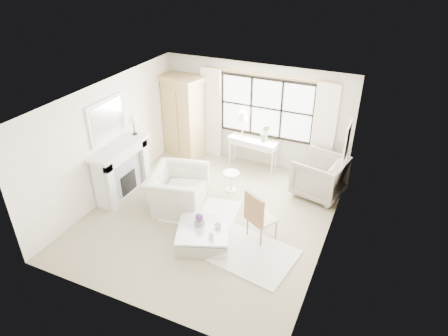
{
  "coord_description": "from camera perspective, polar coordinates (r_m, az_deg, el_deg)",
  "views": [
    {
      "loc": [
        3.22,
        -6.33,
        5.28
      ],
      "look_at": [
        0.27,
        0.2,
        1.17
      ],
      "focal_mm": 32.0,
      "sensor_mm": 36.0,
      "label": 1
    }
  ],
  "objects": [
    {
      "name": "mantel_lamp",
      "position": [
        9.59,
        -12.87,
        6.84
      ],
      "size": [
        0.22,
        0.22,
        0.51
      ],
      "color": "black",
      "rests_on": "fireplace"
    },
    {
      "name": "fireplace",
      "position": [
        9.58,
        -14.53,
        -0.15
      ],
      "size": [
        0.58,
        1.66,
        1.26
      ],
      "color": "silver",
      "rests_on": "ground"
    },
    {
      "name": "mirror_glass",
      "position": [
        9.17,
        -16.3,
        6.54
      ],
      "size": [
        0.02,
        1.0,
        0.8
      ],
      "primitive_type": "cube",
      "color": "silver",
      "rests_on": "wall_left"
    },
    {
      "name": "planter_flowers",
      "position": [
        7.87,
        -3.57,
        -7.01
      ],
      "size": [
        0.16,
        0.16,
        0.16
      ],
      "primitive_type": "sphere",
      "color": "#532D70",
      "rests_on": "planter_box"
    },
    {
      "name": "armoire",
      "position": [
        10.93,
        -5.85,
        7.41
      ],
      "size": [
        1.25,
        0.94,
        2.24
      ],
      "rotation": [
        0.0,
        0.0,
        -0.23
      ],
      "color": "tan",
      "rests_on": "floor"
    },
    {
      "name": "curtain_rod",
      "position": [
        9.87,
        6.21,
        13.11
      ],
      "size": [
        3.3,
        0.04,
        0.04
      ],
      "primitive_type": "cylinder",
      "rotation": [
        0.0,
        1.57,
        0.0
      ],
      "color": "gold",
      "rests_on": "wall_back"
    },
    {
      "name": "coffee_vase",
      "position": [
        7.87,
        -0.86,
        -8.03
      ],
      "size": [
        0.17,
        0.17,
        0.15
      ],
      "primitive_type": "imported",
      "rotation": [
        0.0,
        0.0,
        -0.26
      ],
      "color": "silver",
      "rests_on": "coffee_table"
    },
    {
      "name": "console_table",
      "position": [
        10.55,
        4.14,
        2.19
      ],
      "size": [
        1.34,
        0.58,
        0.8
      ],
      "rotation": [
        0.0,
        0.0,
        -0.11
      ],
      "color": "white",
      "rests_on": "floor"
    },
    {
      "name": "side_table",
      "position": [
        9.51,
        1.04,
        -1.56
      ],
      "size": [
        0.4,
        0.4,
        0.51
      ],
      "color": "white",
      "rests_on": "floor"
    },
    {
      "name": "rug_left",
      "position": [
        8.98,
        -3.35,
        -6.14
      ],
      "size": [
        1.78,
        1.39,
        0.03
      ],
      "primitive_type": "cube",
      "rotation": [
        0.0,
        0.0,
        0.16
      ],
      "color": "white",
      "rests_on": "floor"
    },
    {
      "name": "art_frame",
      "position": [
        8.89,
        17.17,
        3.6
      ],
      "size": [
        0.04,
        0.62,
        0.82
      ],
      "primitive_type": "cube",
      "color": "silver",
      "rests_on": "wall_right"
    },
    {
      "name": "orchid_plant",
      "position": [
        10.2,
        5.9,
        5.0
      ],
      "size": [
        0.25,
        0.21,
        0.45
      ],
      "primitive_type": "imported",
      "rotation": [
        0.0,
        0.0,
        -0.03
      ],
      "color": "#556B47",
      "rests_on": "console_table"
    },
    {
      "name": "club_armchair",
      "position": [
        8.99,
        -6.65,
        -3.05
      ],
      "size": [
        1.42,
        1.55,
        0.86
      ],
      "primitive_type": "imported",
      "rotation": [
        0.0,
        0.0,
        1.79
      ],
      "color": "beige",
      "rests_on": "floor"
    },
    {
      "name": "curtain_left",
      "position": [
        10.8,
        -1.79,
        7.81
      ],
      "size": [
        0.55,
        0.1,
        2.47
      ],
      "primitive_type": "cube",
      "color": "silver",
      "rests_on": "ground"
    },
    {
      "name": "wall_left",
      "position": [
        9.4,
        -16.17,
        3.85
      ],
      "size": [
        0.0,
        5.5,
        5.5
      ],
      "primitive_type": "plane",
      "rotation": [
        1.57,
        0.0,
        1.57
      ],
      "color": "white",
      "rests_on": "ground"
    },
    {
      "name": "rug_right",
      "position": [
        7.89,
        3.71,
        -12.12
      ],
      "size": [
        1.85,
        1.51,
        0.03
      ],
      "primitive_type": "cube",
      "rotation": [
        0.0,
        0.0,
        -0.16
      ],
      "color": "white",
      "rests_on": "floor"
    },
    {
      "name": "coffee_table",
      "position": [
        8.02,
        -2.97,
        -9.73
      ],
      "size": [
        1.29,
        1.29,
        0.38
      ],
      "rotation": [
        0.0,
        0.0,
        0.37
      ],
      "color": "silver",
      "rests_on": "floor"
    },
    {
      "name": "planter_box",
      "position": [
        7.95,
        -3.54,
        -7.79
      ],
      "size": [
        0.16,
        0.16,
        0.11
      ],
      "primitive_type": "cube",
      "rotation": [
        0.0,
        0.0,
        -0.06
      ],
      "color": "gray",
      "rests_on": "coffee_table"
    },
    {
      "name": "floor",
      "position": [
        8.85,
        -2.16,
        -6.83
      ],
      "size": [
        5.5,
        5.5,
        0.0
      ],
      "primitive_type": "plane",
      "color": "tan",
      "rests_on": "ground"
    },
    {
      "name": "wall_front",
      "position": [
        6.22,
        -13.84,
        -10.45
      ],
      "size": [
        5.0,
        0.0,
        5.0
      ],
      "primitive_type": "plane",
      "rotation": [
        -1.57,
        0.0,
        0.0
      ],
      "color": "beige",
      "rests_on": "ground"
    },
    {
      "name": "pillar_candle",
      "position": [
        7.64,
        -1.82,
        -9.52
      ],
      "size": [
        0.09,
        0.09,
        0.12
      ],
      "primitive_type": "cylinder",
      "color": "silver",
      "rests_on": "coffee_table"
    },
    {
      "name": "console_lamp",
      "position": [
        10.26,
        2.67,
        7.31
      ],
      "size": [
        0.28,
        0.28,
        0.69
      ],
      "color": "#AA813B",
      "rests_on": "console_table"
    },
    {
      "name": "mirror_frame",
      "position": [
        9.18,
        -16.45,
        6.56
      ],
      "size": [
        0.05,
        1.15,
        0.95
      ],
      "primitive_type": "cube",
      "color": "white",
      "rests_on": "wall_left"
    },
    {
      "name": "wall_right",
      "position": [
        7.49,
        15.09,
        -3.01
      ],
      "size": [
        0.0,
        5.5,
        5.5
      ],
      "primitive_type": "plane",
      "rotation": [
        1.57,
        0.0,
        -1.57
      ],
      "color": "silver",
      "rests_on": "ground"
    },
    {
      "name": "wall_back",
      "position": [
        10.41,
        4.45,
        7.54
      ],
      "size": [
        5.0,
        0.0,
        5.0
      ],
      "primitive_type": "plane",
      "rotation": [
        1.57,
        0.0,
        0.0
      ],
      "color": "beige",
      "rests_on": "ground"
    },
    {
      "name": "wingback_chair",
      "position": [
        9.56,
        13.5,
        -1.17
      ],
      "size": [
        1.28,
        1.26,
        0.98
      ],
      "primitive_type": "imported",
      "rotation": [
        0.0,
        0.0,
        -1.79
      ],
      "color": "gray",
      "rests_on": "floor"
    },
    {
      "name": "art_canvas",
      "position": [
        8.89,
        17.04,
        3.62
      ],
      "size": [
        0.01,
        0.52,
        0.72
      ],
      "primitive_type": "cube",
      "color": "beige",
      "rests_on": "wall_right"
    },
    {
      "name": "ceiling",
      "position": [
        7.56,
        -2.55,
        9.82
      ],
      "size": [
        5.5,
        5.5,
        0.0
      ],
      "primitive_type": "plane",
      "rotation": [
        3.14,
        0.0,
        0.0
      ],
      "color": "silver",
      "rests_on": "ground"
    },
    {
      "name": "french_chair",
      "position": [
        8.1,
        5.29,
        -8.16
      ],
      "size": [
        0.66,
        0.66,
        1.08
      ],
      "rotation": [
        0.0,
        0.0,
        2.62
      ],
      "color": "olive",
      "rests_on": "floor"
    },
    {
      "name": "window_frame",
      "position": [
        10.2,
        6.04,
        8.5
      ],
      "size": [
        2.5,
        0.04,
        1.5
      ],
      "primitive_type": null,
      "color": "black",
      "rests_on": "wall_back"
    },
    {
      "name": "window_pane",
      "position": [
        10.21,
        6.06,
        8.52
      ],
      "size": [
        2.4,
        0.02,
        1.5
      ],
      "primitive_type": "cube",
      "color": "silver",
      "rests_on": "wall_back"
    },
    {
      "name": "curtain_right",
      "position": [
        9.95,
        14.0,
        4.91
      ],
      "size": [
        0.55,
        0.1,
        2.47
      ],
      "primitive_type": "cube",
      "color": "white",
      "rests_on": "ground"
    }
  ]
}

